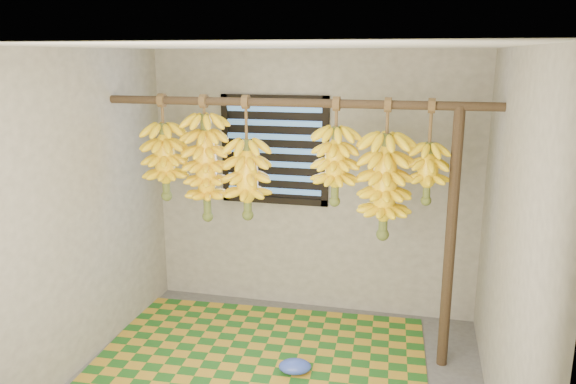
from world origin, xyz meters
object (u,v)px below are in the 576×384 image
(banana_bunch_a, at_px, (165,161))
(banana_bunch_f, at_px, (428,173))
(banana_bunch_d, at_px, (335,166))
(banana_bunch_c, at_px, (247,179))
(plastic_bag, at_px, (295,366))
(banana_bunch_b, at_px, (206,167))
(support_post, at_px, (450,242))
(banana_bunch_e, at_px, (385,186))
(woven_mat, at_px, (257,366))

(banana_bunch_a, distance_m, banana_bunch_f, 2.07)
(banana_bunch_a, height_order, banana_bunch_f, same)
(banana_bunch_d, distance_m, banana_bunch_f, 0.68)
(banana_bunch_c, bearing_deg, plastic_bag, -40.27)
(banana_bunch_c, xyz_separation_m, banana_bunch_f, (1.37, 0.00, 0.12))
(plastic_bag, bearing_deg, banana_bunch_f, 24.66)
(banana_bunch_b, xyz_separation_m, banana_bunch_c, (0.34, 0.00, -0.07))
(banana_bunch_a, distance_m, banana_bunch_c, 0.70)
(support_post, xyz_separation_m, banana_bunch_a, (-2.26, 0.00, 0.51))
(banana_bunch_a, bearing_deg, banana_bunch_c, 0.00)
(support_post, xyz_separation_m, plastic_bag, (-1.08, -0.41, -0.94))
(banana_bunch_c, distance_m, banana_bunch_d, 0.71)
(banana_bunch_a, distance_m, banana_bunch_d, 1.39)
(banana_bunch_e, bearing_deg, banana_bunch_c, 180.00)
(support_post, xyz_separation_m, banana_bunch_d, (-0.87, 0.00, 0.54))
(plastic_bag, relative_size, banana_bunch_c, 0.26)
(woven_mat, bearing_deg, plastic_bag, -5.35)
(banana_bunch_b, height_order, banana_bunch_d, same)
(woven_mat, distance_m, banana_bunch_c, 1.46)
(support_post, bearing_deg, banana_bunch_f, 180.00)
(banana_bunch_a, bearing_deg, support_post, 0.00)
(banana_bunch_f, bearing_deg, woven_mat, -162.42)
(banana_bunch_b, relative_size, banana_bunch_f, 1.31)
(woven_mat, bearing_deg, banana_bunch_b, 143.64)
(banana_bunch_a, xyz_separation_m, banana_bunch_f, (2.07, 0.00, 0.00))
(banana_bunch_a, xyz_separation_m, banana_bunch_d, (1.39, 0.00, 0.03))
(banana_bunch_d, height_order, banana_bunch_e, same)
(support_post, xyz_separation_m, banana_bunch_c, (-1.57, 0.00, 0.40))
(banana_bunch_a, bearing_deg, banana_bunch_f, 0.00)
(banana_bunch_b, xyz_separation_m, banana_bunch_f, (1.72, 0.00, 0.04))
(plastic_bag, bearing_deg, support_post, 20.68)
(support_post, distance_m, banana_bunch_c, 1.62)
(woven_mat, height_order, banana_bunch_c, banana_bunch_c)
(woven_mat, relative_size, banana_bunch_f, 3.38)
(support_post, distance_m, woven_mat, 1.75)
(banana_bunch_d, bearing_deg, banana_bunch_b, -180.00)
(banana_bunch_a, xyz_separation_m, banana_bunch_c, (0.69, 0.00, -0.11))
(woven_mat, relative_size, banana_bunch_d, 3.18)
(support_post, bearing_deg, banana_bunch_a, 180.00)
(banana_bunch_d, bearing_deg, support_post, 0.00)
(woven_mat, bearing_deg, banana_bunch_e, 23.01)
(support_post, bearing_deg, plastic_bag, -159.32)
(support_post, height_order, banana_bunch_d, banana_bunch_d)
(support_post, relative_size, plastic_bag, 8.00)
(woven_mat, distance_m, banana_bunch_a, 1.78)
(support_post, distance_m, banana_bunch_d, 1.02)
(banana_bunch_b, distance_m, banana_bunch_c, 0.35)
(support_post, height_order, banana_bunch_c, banana_bunch_c)
(banana_bunch_a, relative_size, banana_bunch_e, 0.81)
(support_post, relative_size, banana_bunch_d, 2.47)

